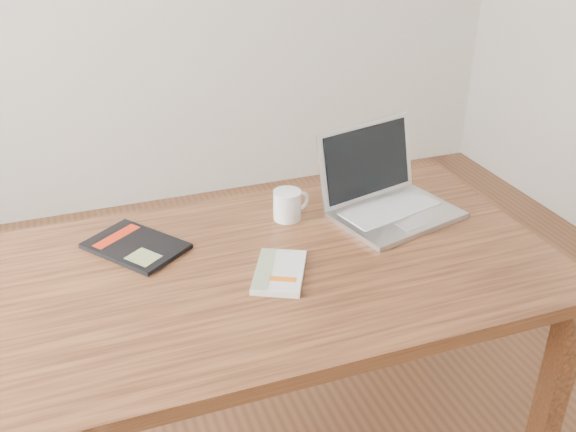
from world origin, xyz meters
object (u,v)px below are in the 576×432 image
object	(u,v)px
white_guidebook	(279,272)
laptop	(386,195)
coffee_mug	(288,204)
desk	(278,290)
black_guidebook	(136,246)

from	to	relation	value
white_guidebook	laptop	world-z (taller)	laptop
white_guidebook	coffee_mug	distance (m)	0.31
laptop	white_guidebook	bearing A→B (deg)	-166.47
desk	laptop	size ratio (longest dim) A/B	3.56
white_guidebook	coffee_mug	bearing A→B (deg)	92.30
white_guidebook	laptop	size ratio (longest dim) A/B	0.56
white_guidebook	desk	bearing A→B (deg)	100.53
desk	black_guidebook	distance (m)	0.41
laptop	coffee_mug	world-z (taller)	laptop
black_guidebook	laptop	distance (m)	0.75
desk	white_guidebook	xyz separation A→B (m)	(-0.02, -0.06, 0.10)
black_guidebook	desk	bearing A→B (deg)	-67.28
laptop	coffee_mug	bearing A→B (deg)	154.49
desk	white_guidebook	size ratio (longest dim) A/B	6.33
coffee_mug	black_guidebook	bearing A→B (deg)	168.51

